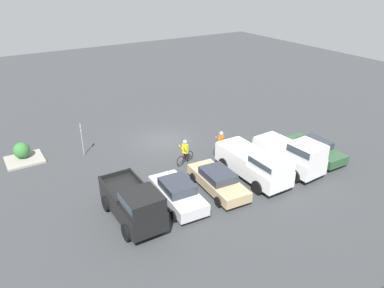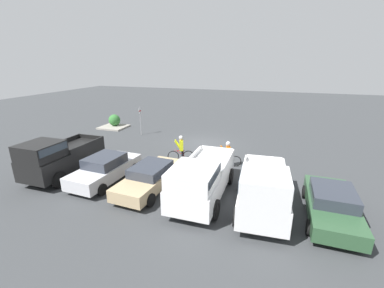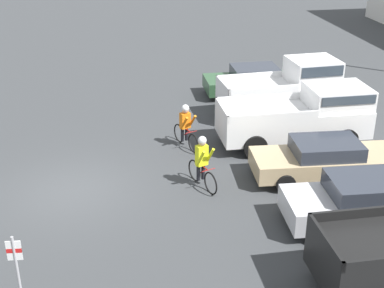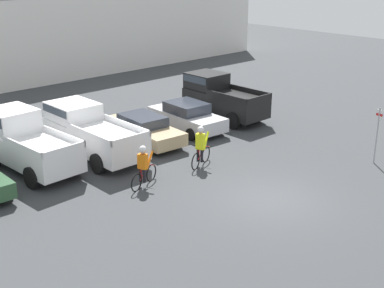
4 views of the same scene
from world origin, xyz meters
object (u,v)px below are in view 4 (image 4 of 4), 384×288
(sedan_2, at_px, (187,116))
(fire_lane_sign, at_px, (378,130))
(pickup_truck_0, at_px, (26,141))
(pickup_truck_2, at_px, (220,96))
(sedan_1, at_px, (143,128))
(cyclist_1, at_px, (143,165))
(pickup_truck_1, at_px, (89,130))
(cyclist_0, at_px, (201,146))

(sedan_2, relative_size, fire_lane_sign, 1.82)
(pickup_truck_0, relative_size, pickup_truck_2, 1.04)
(sedan_1, relative_size, sedan_2, 1.08)
(fire_lane_sign, bearing_deg, cyclist_1, 150.76)
(pickup_truck_1, distance_m, cyclist_0, 5.16)
(pickup_truck_2, xyz_separation_m, cyclist_0, (-5.73, -4.38, -0.31))
(cyclist_0, bearing_deg, cyclist_1, -179.80)
(sedan_2, bearing_deg, sedan_1, 178.84)
(pickup_truck_1, height_order, pickup_truck_2, pickup_truck_2)
(cyclist_0, distance_m, cyclist_1, 3.09)
(pickup_truck_1, height_order, cyclist_1, pickup_truck_1)
(pickup_truck_0, xyz_separation_m, sedan_2, (8.42, -0.75, -0.50))
(cyclist_0, height_order, cyclist_1, cyclist_0)
(pickup_truck_1, relative_size, pickup_truck_2, 1.15)
(fire_lane_sign, bearing_deg, pickup_truck_1, 131.80)
(pickup_truck_0, distance_m, pickup_truck_1, 2.85)
(sedan_1, xyz_separation_m, pickup_truck_2, (5.60, 0.29, 0.53))
(pickup_truck_2, bearing_deg, pickup_truck_0, 177.94)
(cyclist_1, bearing_deg, cyclist_0, 0.20)
(pickup_truck_2, xyz_separation_m, cyclist_1, (-8.83, -4.39, -0.34))
(sedan_1, xyz_separation_m, cyclist_1, (-3.22, -4.11, 0.19))
(sedan_1, bearing_deg, cyclist_0, -91.83)
(pickup_truck_2, relative_size, cyclist_0, 2.71)
(cyclist_1, bearing_deg, sedan_1, 51.88)
(pickup_truck_0, bearing_deg, sedan_2, -5.07)
(pickup_truck_1, relative_size, fire_lane_sign, 2.23)
(pickup_truck_1, xyz_separation_m, cyclist_1, (-0.42, -4.42, -0.27))
(sedan_2, bearing_deg, pickup_truck_2, 6.98)
(sedan_1, bearing_deg, cyclist_1, -128.12)
(pickup_truck_2, bearing_deg, sedan_1, -177.07)
(pickup_truck_1, xyz_separation_m, fire_lane_sign, (8.34, -9.32, 0.37))
(cyclist_0, height_order, fire_lane_sign, fire_lane_sign)
(pickup_truck_0, xyz_separation_m, sedan_1, (5.62, -0.69, -0.55))
(pickup_truck_2, height_order, cyclist_0, pickup_truck_2)
(pickup_truck_1, relative_size, sedan_2, 1.22)
(pickup_truck_1, height_order, sedan_2, pickup_truck_1)
(pickup_truck_0, distance_m, cyclist_0, 7.29)
(cyclist_1, relative_size, fire_lane_sign, 0.69)
(cyclist_1, bearing_deg, fire_lane_sign, -29.24)
(sedan_1, height_order, cyclist_0, cyclist_0)
(pickup_truck_0, relative_size, sedan_2, 1.11)
(pickup_truck_0, relative_size, cyclist_1, 2.90)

